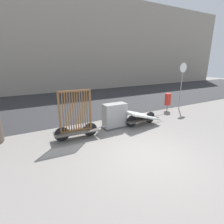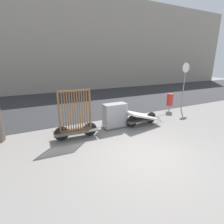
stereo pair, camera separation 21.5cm
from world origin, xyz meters
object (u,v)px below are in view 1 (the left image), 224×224
object	(u,v)px
trash_bin	(168,99)
bike_cart_with_mattress	(141,116)
utility_cabinet	(115,117)
sign_post	(182,79)
bike_cart_with_bedframe	(76,122)

from	to	relation	value
trash_bin	bike_cart_with_mattress	bearing A→B (deg)	-157.75
utility_cabinet	sign_post	xyz separation A→B (m)	(5.44, 0.92, 1.40)
utility_cabinet	sign_post	world-z (taller)	sign_post
utility_cabinet	bike_cart_with_bedframe	bearing A→B (deg)	-170.67
bike_cart_with_bedframe	sign_post	distance (m)	7.60
utility_cabinet	sign_post	distance (m)	5.69
utility_cabinet	trash_bin	world-z (taller)	utility_cabinet
bike_cart_with_mattress	sign_post	xyz separation A→B (m)	(4.11, 1.24, 1.50)
bike_cart_with_bedframe	bike_cart_with_mattress	bearing A→B (deg)	3.35
bike_cart_with_mattress	trash_bin	size ratio (longest dim) A/B	2.24
bike_cart_with_mattress	trash_bin	distance (m)	3.30
bike_cart_with_mattress	utility_cabinet	world-z (taller)	utility_cabinet
utility_cabinet	trash_bin	xyz separation A→B (m)	(4.37, 0.92, 0.20)
bike_cart_with_bedframe	sign_post	bearing A→B (deg)	12.84
bike_cart_with_bedframe	utility_cabinet	size ratio (longest dim) A/B	2.15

